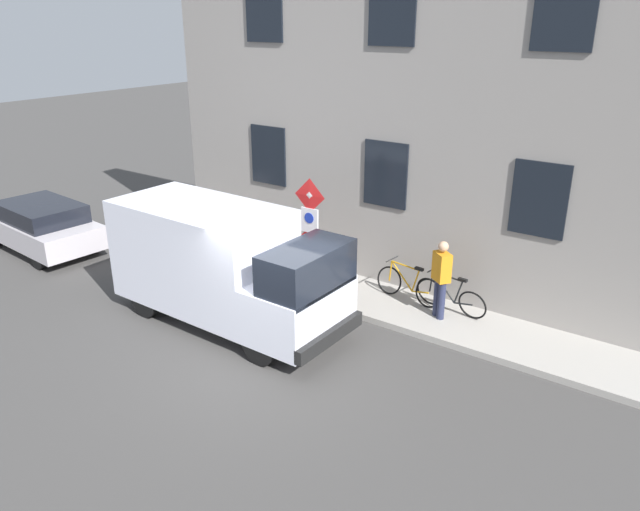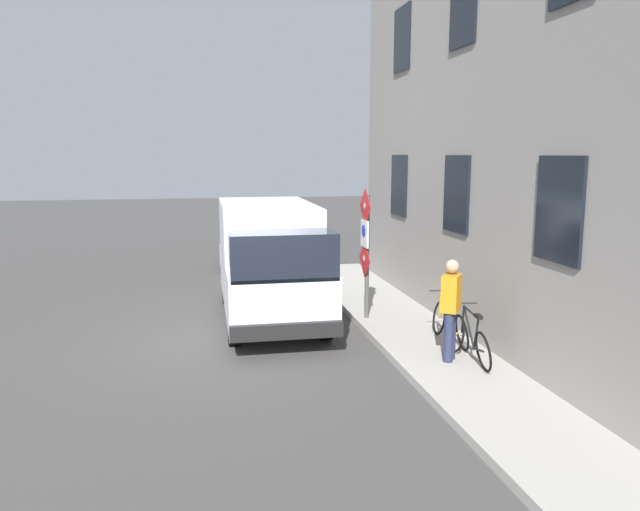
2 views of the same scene
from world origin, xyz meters
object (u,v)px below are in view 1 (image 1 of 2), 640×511
Objects in this scene: delivery_van at (223,264)px; bicycle_orange at (408,285)px; parked_hatchback at (41,225)px; sign_post_stacked at (310,227)px; pedestrian at (441,277)px; bicycle_black at (450,296)px.

delivery_van reaches higher than bicycle_orange.
bicycle_orange is at bearing -159.87° from parked_hatchback.
bicycle_orange is (2.79, -10.00, -0.22)m from parked_hatchback.
sign_post_stacked is 2.57m from bicycle_orange.
bicycle_orange is 1.14m from pedestrian.
parked_hatchback is 2.40× the size of pedestrian.
parked_hatchback is (0.14, 7.16, -0.60)m from delivery_van.
pedestrian is (2.58, -3.77, -0.26)m from delivery_van.
delivery_van is 3.11× the size of pedestrian.
sign_post_stacked reaches higher than delivery_van.
parked_hatchback is 2.40× the size of bicycle_black.
delivery_van is (-1.90, 0.86, -0.44)m from sign_post_stacked.
pedestrian is at bearing 81.11° from bicycle_black.
delivery_van is 1.30× the size of parked_hatchback.
bicycle_orange is at bearing 5.99° from bicycle_black.
bicycle_black is 0.67m from pedestrian.
sign_post_stacked is at bearing 25.00° from bicycle_black.
bicycle_orange is (-0.00, 1.02, 0.00)m from bicycle_black.
sign_post_stacked is 1.53× the size of pedestrian.
parked_hatchback reaches higher than bicycle_black.
sign_post_stacked reaches higher than pedestrian.
sign_post_stacked is 1.53× the size of bicycle_black.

